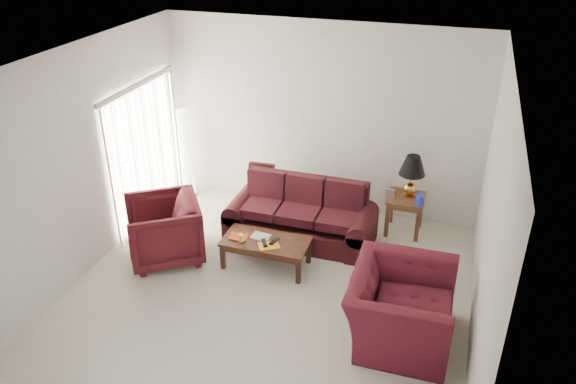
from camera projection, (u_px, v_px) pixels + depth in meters
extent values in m
plane|color=silver|center=(268.00, 293.00, 7.24)|extent=(5.00, 5.00, 0.00)
cube|color=silver|center=(145.00, 154.00, 8.50)|extent=(0.10, 2.00, 2.16)
cube|color=black|center=(261.00, 176.00, 8.73)|extent=(0.40, 0.21, 0.41)
cube|color=white|center=(390.00, 193.00, 8.27)|extent=(0.14, 0.06, 0.14)
cylinder|color=#1C28B7|center=(419.00, 200.00, 8.04)|extent=(0.11, 0.11, 0.17)
cube|color=silver|center=(399.00, 185.00, 8.49)|extent=(0.14, 0.17, 0.06)
imported|color=#3C0D13|center=(164.00, 230.00, 7.76)|extent=(1.36, 1.35, 0.90)
imported|color=#440F1A|center=(401.00, 308.00, 6.33)|extent=(1.15, 1.31, 0.84)
cube|color=red|center=(239.00, 237.00, 7.66)|extent=(0.27, 0.22, 0.01)
cube|color=beige|center=(261.00, 236.00, 7.67)|extent=(0.27, 0.21, 0.01)
cube|color=orange|center=(269.00, 246.00, 7.47)|extent=(0.34, 0.31, 0.02)
cube|color=black|center=(264.00, 243.00, 7.49)|extent=(0.14, 0.19, 0.02)
cube|color=black|center=(274.00, 241.00, 7.53)|extent=(0.10, 0.20, 0.02)
cylinder|color=yellow|center=(241.00, 238.00, 7.54)|extent=(0.08, 0.08, 0.11)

